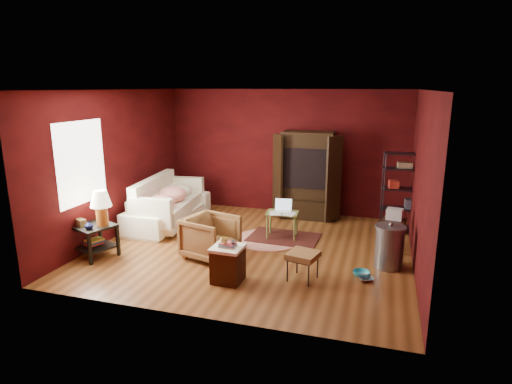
% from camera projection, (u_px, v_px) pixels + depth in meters
% --- Properties ---
extents(room, '(5.54, 5.04, 2.84)m').
position_uv_depth(room, '(250.00, 172.00, 7.44)').
color(room, brown).
rests_on(room, ground).
extents(sofa, '(0.75, 2.33, 0.90)m').
position_uv_depth(sofa, '(168.00, 203.00, 9.07)').
color(sofa, white).
rests_on(sofa, ground).
extents(armchair, '(0.91, 0.94, 0.80)m').
position_uv_depth(armchair, '(211.00, 235.00, 7.25)').
color(armchair, black).
rests_on(armchair, ground).
extents(pet_bowl_steel, '(0.23, 0.14, 0.23)m').
position_uv_depth(pet_bowl_steel, '(366.00, 274.00, 6.44)').
color(pet_bowl_steel, silver).
rests_on(pet_bowl_steel, ground).
extents(pet_bowl_turquoise, '(0.27, 0.10, 0.26)m').
position_uv_depth(pet_bowl_turquoise, '(362.00, 268.00, 6.58)').
color(pet_bowl_turquoise, '#2AABC4').
rests_on(pet_bowl_turquoise, ground).
extents(vase, '(0.19, 0.19, 0.14)m').
position_uv_depth(vase, '(89.00, 225.00, 7.04)').
color(vase, '#0D1543').
rests_on(vase, side_table).
extents(mug, '(0.14, 0.13, 0.12)m').
position_uv_depth(mug, '(224.00, 240.00, 6.25)').
color(mug, '#EAD672').
rests_on(mug, hamper).
extents(side_table, '(0.76, 0.76, 1.17)m').
position_uv_depth(side_table, '(98.00, 217.00, 7.23)').
color(side_table, black).
rests_on(side_table, ground).
extents(sofa_cushions, '(1.11, 2.25, 0.91)m').
position_uv_depth(sofa_cushions, '(167.00, 203.00, 9.05)').
color(sofa_cushions, white).
rests_on(sofa_cushions, sofa).
extents(hamper, '(0.47, 0.47, 0.63)m').
position_uv_depth(hamper, '(228.00, 263.00, 6.38)').
color(hamper, '#42200F').
rests_on(hamper, ground).
extents(footstool, '(0.52, 0.52, 0.44)m').
position_uv_depth(footstool, '(303.00, 256.00, 6.41)').
color(footstool, black).
rests_on(footstool, ground).
extents(rug_round, '(1.29, 1.29, 0.01)m').
position_uv_depth(rug_round, '(268.00, 239.00, 8.19)').
color(rug_round, beige).
rests_on(rug_round, ground).
extents(rug_oriental, '(1.36, 0.94, 0.01)m').
position_uv_depth(rug_oriental, '(284.00, 237.00, 8.27)').
color(rug_oriental, '#551D16').
rests_on(rug_oriental, ground).
extents(laptop_desk, '(0.63, 0.52, 0.74)m').
position_uv_depth(laptop_desk, '(282.00, 215.00, 8.20)').
color(laptop_desk, olive).
rests_on(laptop_desk, ground).
extents(tv_armoire, '(1.51, 0.81, 1.91)m').
position_uv_depth(tv_armoire, '(307.00, 174.00, 9.36)').
color(tv_armoire, black).
rests_on(tv_armoire, ground).
extents(wire_shelving, '(0.83, 0.44, 1.61)m').
position_uv_depth(wire_shelving, '(403.00, 189.00, 8.40)').
color(wire_shelving, '#232128').
rests_on(wire_shelving, ground).
extents(small_stand, '(0.45, 0.45, 0.77)m').
position_uv_depth(small_stand, '(394.00, 219.00, 7.54)').
color(small_stand, black).
rests_on(small_stand, ground).
extents(trash_can, '(0.51, 0.51, 0.76)m').
position_uv_depth(trash_can, '(389.00, 246.00, 6.86)').
color(trash_can, gray).
rests_on(trash_can, ground).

